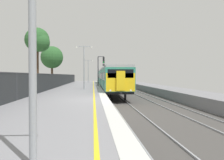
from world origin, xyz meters
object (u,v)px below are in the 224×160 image
object	(u,v)px
platform_lamp_far	(88,69)
background_tree_left	(38,41)
commuter_train_at_platform	(107,78)
background_tree_centre	(52,58)
signal_gantry	(100,67)
platform_lamp_mid	(84,63)

from	to	relation	value
platform_lamp_far	background_tree_left	distance (m)	21.40
commuter_train_at_platform	background_tree_centre	size ratio (longest dim) A/B	5.85
signal_gantry	background_tree_centre	distance (m)	11.97
commuter_train_at_platform	background_tree_left	distance (m)	14.29
signal_gantry	platform_lamp_far	bearing A→B (deg)	97.42
signal_gantry	background_tree_left	size ratio (longest dim) A/B	0.57
platform_lamp_far	background_tree_left	bearing A→B (deg)	-107.52
platform_lamp_far	background_tree_left	size ratio (longest dim) A/B	0.63
platform_lamp_mid	background_tree_left	distance (m)	8.37
commuter_train_at_platform	platform_lamp_far	distance (m)	11.97
signal_gantry	platform_lamp_mid	size ratio (longest dim) A/B	0.88
signal_gantry	background_tree_left	bearing A→B (deg)	-156.45
commuter_train_at_platform	background_tree_left	world-z (taller)	background_tree_left
platform_lamp_mid	signal_gantry	bearing A→B (deg)	75.17
commuter_train_at_platform	background_tree_left	bearing A→B (deg)	-138.25
background_tree_left	background_tree_centre	xyz separation A→B (m)	(-0.17, 11.71, -1.48)
platform_lamp_mid	background_tree_left	size ratio (longest dim) A/B	0.64
commuter_train_at_platform	signal_gantry	world-z (taller)	signal_gantry
signal_gantry	commuter_train_at_platform	bearing A→B (deg)	74.29
signal_gantry	background_tree_left	world-z (taller)	background_tree_left
background_tree_centre	background_tree_left	bearing A→B (deg)	-89.18
commuter_train_at_platform	background_tree_centre	world-z (taller)	background_tree_centre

